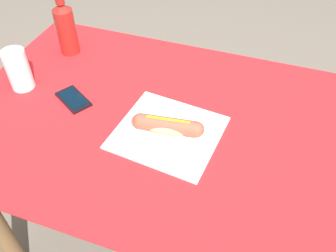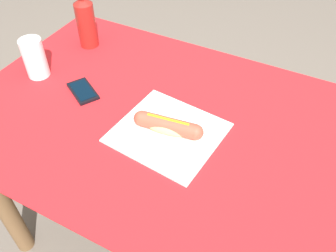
{
  "view_description": "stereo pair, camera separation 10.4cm",
  "coord_description": "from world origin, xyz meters",
  "px_view_note": "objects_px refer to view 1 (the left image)",
  "views": [
    {
      "loc": [
        0.31,
        -0.74,
        1.49
      ],
      "look_at": [
        0.07,
        -0.05,
        0.76
      ],
      "focal_mm": 38.29,
      "sensor_mm": 36.0,
      "label": 1
    },
    {
      "loc": [
        0.41,
        -0.7,
        1.49
      ],
      "look_at": [
        0.07,
        -0.05,
        0.76
      ],
      "focal_mm": 38.29,
      "sensor_mm": 36.0,
      "label": 2
    }
  ],
  "objects_px": {
    "hot_dog": "(168,126)",
    "cell_phone": "(73,99)",
    "soda_bottle": "(66,27)",
    "drinking_cup": "(18,70)"
  },
  "relations": [
    {
      "from": "soda_bottle",
      "to": "hot_dog",
      "type": "bearing_deg",
      "value": -30.18
    },
    {
      "from": "hot_dog",
      "to": "cell_phone",
      "type": "relative_size",
      "value": 1.49
    },
    {
      "from": "hot_dog",
      "to": "soda_bottle",
      "type": "distance_m",
      "value": 0.58
    },
    {
      "from": "soda_bottle",
      "to": "drinking_cup",
      "type": "bearing_deg",
      "value": -99.74
    },
    {
      "from": "cell_phone",
      "to": "soda_bottle",
      "type": "xyz_separation_m",
      "value": [
        -0.15,
        0.25,
        0.1
      ]
    },
    {
      "from": "cell_phone",
      "to": "drinking_cup",
      "type": "xyz_separation_m",
      "value": [
        -0.2,
        0.01,
        0.06
      ]
    },
    {
      "from": "hot_dog",
      "to": "soda_bottle",
      "type": "bearing_deg",
      "value": 149.82
    },
    {
      "from": "cell_phone",
      "to": "drinking_cup",
      "type": "relative_size",
      "value": 1.03
    },
    {
      "from": "hot_dog",
      "to": "cell_phone",
      "type": "height_order",
      "value": "hot_dog"
    },
    {
      "from": "cell_phone",
      "to": "soda_bottle",
      "type": "distance_m",
      "value": 0.31
    }
  ]
}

